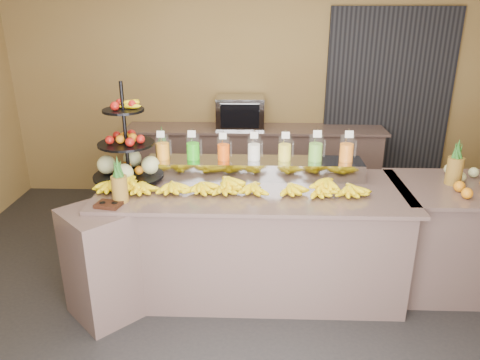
# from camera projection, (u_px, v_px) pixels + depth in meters

# --- Properties ---
(ground) EXTENTS (6.00, 6.00, 0.00)m
(ground) POSITION_uv_depth(u_px,v_px,m) (252.00, 307.00, 3.84)
(ground) COLOR black
(ground) RESTS_ON ground
(room_envelope) EXTENTS (6.04, 5.02, 2.82)m
(room_envelope) POSITION_uv_depth(u_px,v_px,m) (278.00, 62.00, 3.90)
(room_envelope) COLOR olive
(room_envelope) RESTS_ON ground
(buffet_counter) EXTENTS (2.75, 1.25, 0.93)m
(buffet_counter) POSITION_uv_depth(u_px,v_px,m) (239.00, 241.00, 3.92)
(buffet_counter) COLOR gray
(buffet_counter) RESTS_ON ground
(right_counter) EXTENTS (1.08, 0.88, 0.93)m
(right_counter) POSITION_uv_depth(u_px,v_px,m) (452.00, 237.00, 3.99)
(right_counter) COLOR gray
(right_counter) RESTS_ON ground
(back_ledge) EXTENTS (3.10, 0.55, 0.93)m
(back_ledge) POSITION_uv_depth(u_px,v_px,m) (254.00, 164.00, 5.77)
(back_ledge) COLOR gray
(back_ledge) RESTS_ON ground
(pitcher_tray) EXTENTS (1.85, 0.30, 0.15)m
(pitcher_tray) POSITION_uv_depth(u_px,v_px,m) (254.00, 168.00, 4.02)
(pitcher_tray) COLOR gray
(pitcher_tray) RESTS_ON buffet_counter
(juice_pitcher_orange_a) EXTENTS (0.11, 0.12, 0.27)m
(juice_pitcher_orange_a) POSITION_uv_depth(u_px,v_px,m) (163.00, 149.00, 3.99)
(juice_pitcher_orange_a) COLOR silver
(juice_pitcher_orange_a) RESTS_ON pitcher_tray
(juice_pitcher_green) EXTENTS (0.11, 0.12, 0.28)m
(juice_pitcher_green) POSITION_uv_depth(u_px,v_px,m) (193.00, 149.00, 3.98)
(juice_pitcher_green) COLOR silver
(juice_pitcher_green) RESTS_ON pitcher_tray
(juice_pitcher_orange_b) EXTENTS (0.11, 0.11, 0.26)m
(juice_pitcher_orange_b) POSITION_uv_depth(u_px,v_px,m) (223.00, 150.00, 3.97)
(juice_pitcher_orange_b) COLOR silver
(juice_pitcher_orange_b) RESTS_ON pitcher_tray
(juice_pitcher_milk) EXTENTS (0.11, 0.12, 0.27)m
(juice_pitcher_milk) POSITION_uv_depth(u_px,v_px,m) (254.00, 150.00, 3.96)
(juice_pitcher_milk) COLOR silver
(juice_pitcher_milk) RESTS_ON pitcher_tray
(juice_pitcher_lemon) EXTENTS (0.11, 0.12, 0.27)m
(juice_pitcher_lemon) POSITION_uv_depth(u_px,v_px,m) (285.00, 150.00, 3.95)
(juice_pitcher_lemon) COLOR silver
(juice_pitcher_lemon) RESTS_ON pitcher_tray
(juice_pitcher_lime) EXTENTS (0.12, 0.12, 0.29)m
(juice_pitcher_lime) POSITION_uv_depth(u_px,v_px,m) (316.00, 150.00, 3.94)
(juice_pitcher_lime) COLOR silver
(juice_pitcher_lime) RESTS_ON pitcher_tray
(juice_pitcher_orange_c) EXTENTS (0.12, 0.12, 0.29)m
(juice_pitcher_orange_c) POSITION_uv_depth(u_px,v_px,m) (347.00, 150.00, 3.94)
(juice_pitcher_orange_c) COLOR silver
(juice_pitcher_orange_c) RESTS_ON pitcher_tray
(banana_heap) EXTENTS (2.14, 0.19, 0.18)m
(banana_heap) POSITION_uv_depth(u_px,v_px,m) (228.00, 184.00, 3.70)
(banana_heap) COLOR yellow
(banana_heap) RESTS_ON buffet_counter
(fruit_stand) EXTENTS (0.74, 0.74, 0.83)m
(fruit_stand) POSITION_uv_depth(u_px,v_px,m) (132.00, 156.00, 3.88)
(fruit_stand) COLOR black
(fruit_stand) RESTS_ON buffet_counter
(condiment_caddy) EXTENTS (0.20, 0.17, 0.03)m
(condiment_caddy) POSITION_uv_depth(u_px,v_px,m) (109.00, 205.00, 3.45)
(condiment_caddy) COLOR black
(condiment_caddy) RESTS_ON buffet_counter
(pineapple_left_a) EXTENTS (0.12, 0.12, 0.36)m
(pineapple_left_a) POSITION_uv_depth(u_px,v_px,m) (119.00, 185.00, 3.49)
(pineapple_left_a) COLOR brown
(pineapple_left_a) RESTS_ON buffet_counter
(pineapple_left_b) EXTENTS (0.13, 0.13, 0.39)m
(pineapple_left_b) POSITION_uv_depth(u_px,v_px,m) (163.00, 153.00, 4.20)
(pineapple_left_b) COLOR brown
(pineapple_left_b) RESTS_ON buffet_counter
(right_fruit_pile) EXTENTS (0.43, 0.41, 0.23)m
(right_fruit_pile) POSITION_uv_depth(u_px,v_px,m) (478.00, 182.00, 3.72)
(right_fruit_pile) COLOR brown
(right_fruit_pile) RESTS_ON right_counter
(oven_warmer) EXTENTS (0.56, 0.39, 0.37)m
(oven_warmer) POSITION_uv_depth(u_px,v_px,m) (240.00, 112.00, 5.55)
(oven_warmer) COLOR gray
(oven_warmer) RESTS_ON back_ledge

